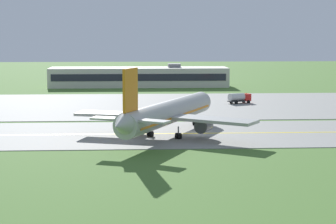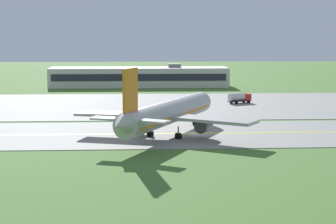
# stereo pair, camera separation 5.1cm
# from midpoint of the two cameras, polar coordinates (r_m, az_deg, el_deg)

# --- Properties ---
(ground_plane) EXTENTS (500.00, 500.00, 0.00)m
(ground_plane) POSITION_cam_midpoint_polar(r_m,az_deg,el_deg) (108.00, 2.59, -2.07)
(ground_plane) COLOR #47702D
(taxiway_strip) EXTENTS (240.00, 28.00, 0.10)m
(taxiway_strip) POSITION_cam_midpoint_polar(r_m,az_deg,el_deg) (107.99, 2.59, -2.04)
(taxiway_strip) COLOR gray
(taxiway_strip) RESTS_ON ground
(apron_pad) EXTENTS (140.00, 52.00, 0.10)m
(apron_pad) POSITION_cam_midpoint_polar(r_m,az_deg,el_deg) (150.44, 4.83, 0.70)
(apron_pad) COLOR gray
(apron_pad) RESTS_ON ground
(taxiway_centreline) EXTENTS (220.00, 0.60, 0.01)m
(taxiway_centreline) POSITION_cam_midpoint_polar(r_m,az_deg,el_deg) (107.98, 2.59, -2.01)
(taxiway_centreline) COLOR yellow
(taxiway_centreline) RESTS_ON taxiway_strip
(airplane_lead) EXTENTS (30.81, 37.22, 12.70)m
(airplane_lead) POSITION_cam_midpoint_polar(r_m,az_deg,el_deg) (104.32, -0.03, -0.11)
(airplane_lead) COLOR #ADADA8
(airplane_lead) RESTS_ON ground
(service_truck_baggage) EXTENTS (6.27, 4.58, 2.65)m
(service_truck_baggage) POSITION_cam_midpoint_polar(r_m,az_deg,el_deg) (153.05, 6.74, 1.35)
(service_truck_baggage) COLOR red
(service_truck_baggage) RESTS_ON ground
(terminal_building) EXTENTS (57.85, 12.17, 7.42)m
(terminal_building) POSITION_cam_midpoint_polar(r_m,az_deg,el_deg) (198.81, -2.71, 3.30)
(terminal_building) COLOR beige
(terminal_building) RESTS_ON ground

